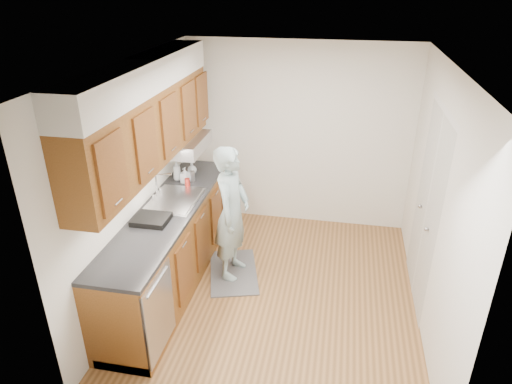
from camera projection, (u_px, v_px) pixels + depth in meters
floor at (277, 292)px, 5.10m from camera, size 3.50×3.50×0.00m
ceiling at (282, 64)px, 4.02m from camera, size 3.50×3.50×0.00m
wall_left at (139, 180)px, 4.82m from camera, size 0.02×3.50×2.50m
wall_right at (436, 205)px, 4.30m from camera, size 0.02×3.50×2.50m
wall_back at (298, 136)px, 6.11m from camera, size 3.00×0.02×2.50m
counter at (171, 244)px, 5.10m from camera, size 0.64×2.80×1.30m
upper_cabinets at (149, 115)px, 4.53m from camera, size 0.47×2.80×1.21m
closet_door at (427, 211)px, 4.67m from camera, size 0.02×1.22×2.05m
floor_mat at (233, 272)px, 5.43m from camera, size 0.77×1.03×0.02m
person at (232, 205)px, 5.04m from camera, size 0.48×0.67×1.78m
soap_bottle_a at (177, 170)px, 5.54m from camera, size 0.13×0.13×0.25m
soap_bottle_b at (185, 175)px, 5.47m from camera, size 0.10×0.11×0.19m
soap_bottle_c at (192, 168)px, 5.72m from camera, size 0.15×0.15×0.15m
soda_can at (187, 183)px, 5.36m from camera, size 0.07×0.07×0.11m
steel_can at (192, 176)px, 5.53m from camera, size 0.08×0.08×0.12m
dish_rack at (151, 219)px, 4.62m from camera, size 0.35×0.30×0.06m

